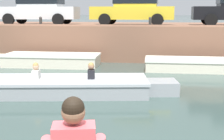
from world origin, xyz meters
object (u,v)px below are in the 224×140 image
object	(u,v)px
car_leftmost_white	(39,9)
motorboat_passing	(75,86)
boat_moored_central_cream	(203,65)
boat_moored_west_cream	(47,60)
mooring_bollard_west	(41,21)
mooring_bollard_mid	(150,21)
car_left_inner_yellow	(134,9)

from	to	relation	value
car_leftmost_white	motorboat_passing	bearing A→B (deg)	-62.82
boat_moored_central_cream	boat_moored_west_cream	bearing A→B (deg)	178.08
boat_moored_west_cream	boat_moored_central_cream	size ratio (longest dim) A/B	0.98
boat_moored_west_cream	car_leftmost_white	xyz separation A→B (m)	(-1.35, 2.85, 2.31)
motorboat_passing	car_leftmost_white	bearing A→B (deg)	117.18
motorboat_passing	car_leftmost_white	size ratio (longest dim) A/B	1.36
car_leftmost_white	mooring_bollard_west	size ratio (longest dim) A/B	9.59
car_leftmost_white	mooring_bollard_mid	xyz separation A→B (m)	(5.92, -1.26, -0.61)
boat_moored_central_cream	mooring_bollard_mid	world-z (taller)	mooring_bollard_mid
boat_moored_central_cream	mooring_bollard_mid	xyz separation A→B (m)	(-2.26, 1.82, 1.73)
motorboat_passing	car_left_inner_yellow	world-z (taller)	car_left_inner_yellow
boat_moored_central_cream	mooring_bollard_west	size ratio (longest dim) A/B	11.72
boat_moored_central_cream	car_left_inner_yellow	size ratio (longest dim) A/B	1.23
mooring_bollard_mid	boat_moored_central_cream	bearing A→B (deg)	-38.76
boat_moored_west_cream	mooring_bollard_mid	xyz separation A→B (m)	(4.57, 1.59, 1.70)
boat_moored_central_cream	motorboat_passing	xyz separation A→B (m)	(-4.37, -4.34, -0.00)
mooring_bollard_west	mooring_bollard_mid	world-z (taller)	same
boat_moored_central_cream	car_left_inner_yellow	world-z (taller)	car_left_inner_yellow
boat_moored_central_cream	motorboat_passing	bearing A→B (deg)	-135.19
boat_moored_west_cream	motorboat_passing	bearing A→B (deg)	-61.69
boat_moored_central_cream	car_left_inner_yellow	xyz separation A→B (m)	(-3.12, 3.07, 2.34)
car_leftmost_white	mooring_bollard_mid	size ratio (longest dim) A/B	9.59
mooring_bollard_mid	motorboat_passing	bearing A→B (deg)	-108.89
motorboat_passing	car_left_inner_yellow	size ratio (longest dim) A/B	1.37
boat_moored_west_cream	motorboat_passing	distance (m)	5.19
motorboat_passing	mooring_bollard_west	world-z (taller)	mooring_bollard_west
boat_moored_central_cream	car_leftmost_white	world-z (taller)	car_leftmost_white
car_leftmost_white	car_left_inner_yellow	size ratio (longest dim) A/B	1.00
boat_moored_central_cream	mooring_bollard_west	xyz separation A→B (m)	(-7.67, 1.82, 1.73)
boat_moored_west_cream	mooring_bollard_mid	world-z (taller)	mooring_bollard_mid
boat_moored_west_cream	car_leftmost_white	bearing A→B (deg)	115.32
mooring_bollard_west	mooring_bollard_mid	bearing A→B (deg)	0.00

